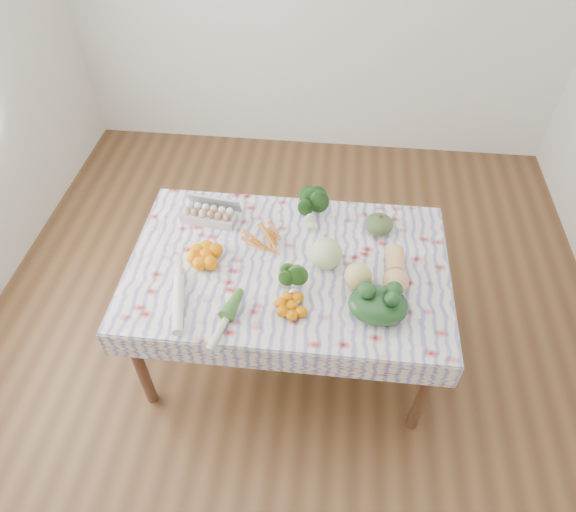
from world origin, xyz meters
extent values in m
plane|color=#54361D|center=(0.00, 0.00, 0.00)|extent=(4.50, 4.50, 0.00)
cube|color=brown|center=(0.00, 0.00, 0.73)|extent=(1.60, 1.00, 0.04)
cylinder|color=brown|center=(-0.74, -0.44, 0.35)|extent=(0.06, 0.06, 0.71)
cylinder|color=brown|center=(0.74, -0.44, 0.35)|extent=(0.06, 0.06, 0.71)
cylinder|color=brown|center=(-0.74, 0.44, 0.35)|extent=(0.06, 0.06, 0.71)
cylinder|color=brown|center=(0.74, 0.44, 0.35)|extent=(0.06, 0.06, 0.71)
cube|color=white|center=(0.00, 0.00, 0.76)|extent=(1.66, 1.06, 0.01)
cube|color=#B5B5B0|center=(-0.47, 0.28, 0.80)|extent=(0.32, 0.16, 0.08)
cube|color=#C5691B|center=(-0.14, 0.15, 0.78)|extent=(0.28, 0.27, 0.04)
ellipsoid|color=#163711|center=(0.08, 0.37, 0.83)|extent=(0.19, 0.17, 0.14)
ellipsoid|color=#43582D|center=(0.47, 0.30, 0.81)|extent=(0.20, 0.20, 0.10)
sphere|color=#BFD48E|center=(0.19, 0.01, 0.84)|extent=(0.20, 0.20, 0.16)
ellipsoid|color=tan|center=(0.54, -0.04, 0.83)|extent=(0.13, 0.28, 0.13)
cube|color=orange|center=(-0.42, -0.02, 0.80)|extent=(0.26, 0.26, 0.08)
ellipsoid|color=#204D16|center=(0.04, -0.18, 0.81)|extent=(0.17, 0.17, 0.10)
cube|color=orange|center=(0.05, -0.29, 0.79)|extent=(0.24, 0.24, 0.06)
sphere|color=#D5C569|center=(0.36, -0.11, 0.83)|extent=(0.17, 0.17, 0.14)
ellipsoid|color=#153617|center=(0.45, -0.27, 0.82)|extent=(0.34, 0.31, 0.13)
cylinder|color=white|center=(-0.49, -0.34, 0.79)|extent=(0.13, 0.36, 0.05)
cylinder|color=beige|center=(-0.25, -0.41, 0.78)|extent=(0.12, 0.34, 0.04)
camera|label=1|loc=(0.19, -1.80, 2.72)|focal=32.00mm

